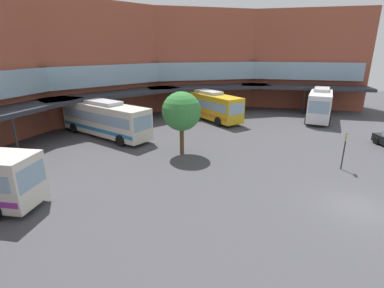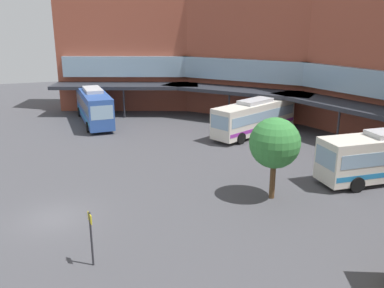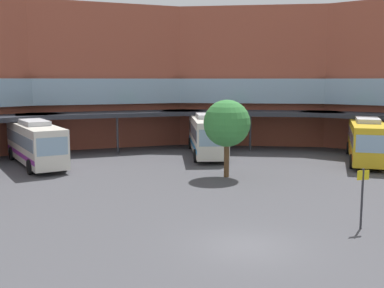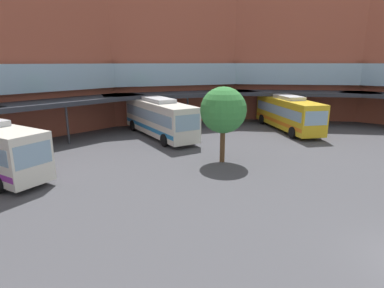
% 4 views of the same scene
% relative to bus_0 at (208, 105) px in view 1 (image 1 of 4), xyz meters
% --- Properties ---
extents(ground_plane, '(115.04, 115.04, 0.00)m').
position_rel_bus_0_xyz_m(ground_plane, '(-14.52, -18.48, -1.85)').
color(ground_plane, '#47474C').
extents(station_building, '(72.70, 35.99, 14.14)m').
position_rel_bus_0_xyz_m(station_building, '(-14.52, 3.72, 4.96)').
color(station_building, '#9E4C38').
rests_on(station_building, ground).
extents(bus_0, '(6.57, 10.91, 3.66)m').
position_rel_bus_0_xyz_m(bus_0, '(0.00, 0.00, 0.00)').
color(bus_0, gold).
rests_on(bus_0, ground).
extents(bus_3, '(3.36, 11.28, 3.75)m').
position_rel_bus_0_xyz_m(bus_3, '(-12.69, 4.95, 0.04)').
color(bus_3, silver).
rests_on(bus_3, ground).
extents(bus_4, '(10.59, 4.05, 3.98)m').
position_rel_bus_0_xyz_m(bus_4, '(8.06, -11.97, 0.16)').
color(bus_4, white).
rests_on(bus_4, ground).
extents(plaza_tree, '(3.27, 3.27, 5.43)m').
position_rel_bus_0_xyz_m(plaza_tree, '(-12.75, -4.80, 1.91)').
color(plaza_tree, brown).
rests_on(plaza_tree, ground).
extents(stop_sign_post, '(0.60, 0.13, 2.81)m').
position_rel_bus_0_xyz_m(stop_sign_post, '(-8.79, -16.86, -0.15)').
color(stop_sign_post, '#2D2D33').
rests_on(stop_sign_post, ground).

